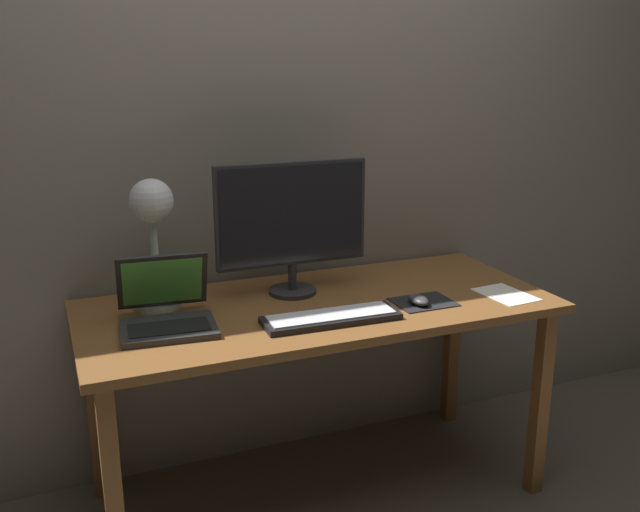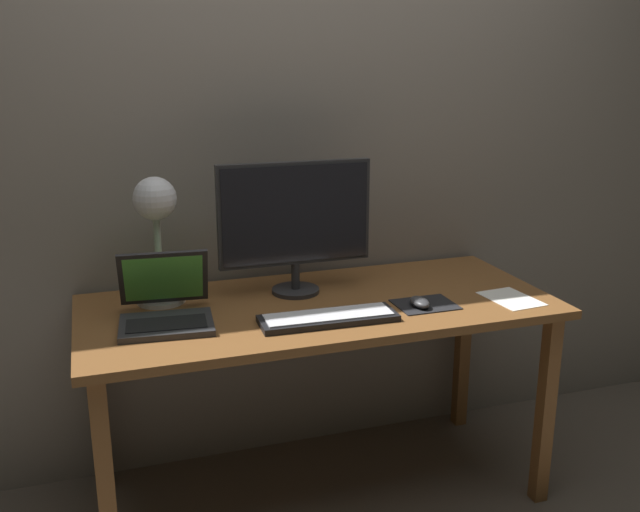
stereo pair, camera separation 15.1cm
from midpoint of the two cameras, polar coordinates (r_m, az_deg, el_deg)
ground_plane at (r=2.74m, az=1.60°, el=-18.53°), size 4.80×4.80×0.00m
back_wall at (r=2.65m, az=-1.18°, el=10.48°), size 4.80×0.06×2.60m
desk at (r=2.43m, az=1.72°, el=-5.57°), size 1.60×0.70×0.74m
monitor at (r=2.43m, az=-0.26°, el=3.00°), size 0.54×0.17×0.47m
keyboard_main at (r=2.23m, az=2.62°, el=-5.04°), size 0.44×0.15×0.03m
laptop at (r=2.27m, az=-10.58°, el=-3.71°), size 0.31×0.34×0.21m
desk_lamp at (r=2.37m, az=-11.40°, el=3.42°), size 0.16×0.16×0.43m
mousepad at (r=2.42m, az=10.29°, el=-3.91°), size 0.20×0.16×0.00m
mouse at (r=2.38m, az=9.88°, el=-3.72°), size 0.06×0.10×0.03m
paper_sheet_near_mouse at (r=2.55m, az=16.86°, el=-3.34°), size 0.17×0.22×0.00m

